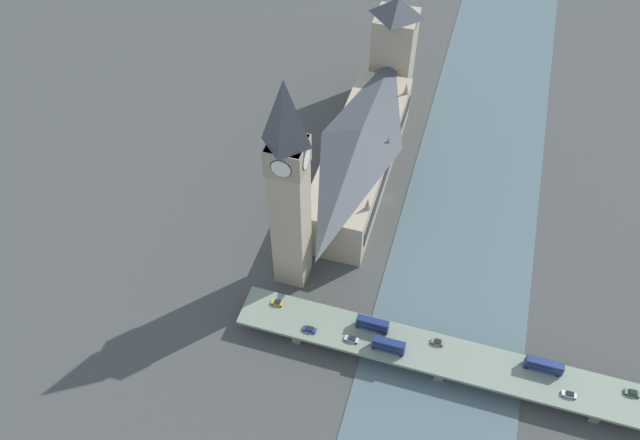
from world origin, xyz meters
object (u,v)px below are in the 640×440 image
Objects in this scene: car_southbound_tail at (310,329)px; car_northbound_lead at (569,394)px; double_decker_bus_mid at (372,324)px; car_northbound_tail at (277,303)px; parliament_hall at (361,154)px; car_southbound_mid at (632,393)px; car_southbound_lead at (352,339)px; victoria_tower at (394,49)px; clock_tower at (289,187)px; double_decker_bus_lead at (544,365)px; double_decker_bus_rear at (389,345)px; car_northbound_mid at (438,342)px; road_bridge at (443,357)px.

car_northbound_lead is at bearing -179.39° from car_southbound_tail.
double_decker_bus_mid is 32.38m from car_northbound_tail.
parliament_hall reaches higher than double_decker_bus_mid.
car_southbound_mid is at bearing -161.93° from car_northbound_lead.
double_decker_bus_mid is 8.19m from car_southbound_lead.
car_southbound_tail is (98.79, 6.75, 0.03)m from car_southbound_mid.
victoria_tower is (0.06, -56.72, 11.40)m from parliament_hall.
double_decker_bus_lead is at bearing 168.95° from clock_tower.
car_northbound_lead is 80.74m from car_southbound_tail.
parliament_hall is at bearing -69.57° from double_decker_bus_rear.
car_southbound_mid is at bearing 128.64° from victoria_tower.
double_decker_bus_lead is 2.93× the size of car_northbound_tail.
car_northbound_lead is at bearing 171.24° from car_northbound_mid.
parliament_hall is at bearing -58.45° from car_northbound_mid.
car_southbound_mid is at bearing -176.72° from road_bridge.
road_bridge is at bearing 109.35° from victoria_tower.
victoria_tower is 129.17m from car_northbound_tail.
victoria_tower is at bearing -88.68° from car_southbound_tail.
car_southbound_mid is 99.02m from car_southbound_tail.
car_southbound_lead is at bearing 97.22° from victoria_tower.
double_decker_bus_mid is at bearing -161.23° from car_southbound_tail.
double_decker_bus_mid is (-32.60, 17.68, -35.65)m from clock_tower.
double_decker_bus_lead is at bearing 137.14° from parliament_hall.
victoria_tower is 13.44× the size of car_northbound_mid.
parliament_hall is 22.47× the size of car_northbound_tail.
clock_tower is 51.44m from double_decker_bus_mid.
double_decker_bus_lead is 32.42m from car_northbound_mid.
double_decker_bus_mid reaches higher than car_northbound_tail.
double_decker_bus_rear is 2.65× the size of car_northbound_mid.
clock_tower reaches higher than car_northbound_mid.
parliament_hall is 87.34m from road_bridge.
parliament_hall is at bearing -42.86° from double_decker_bus_lead.
clock_tower is 41.48m from car_northbound_tail.
double_decker_bus_lead is (-29.74, -3.79, 3.75)m from road_bridge.
clock_tower is 46.69m from car_southbound_tail.
double_decker_bus_lead is at bearing -179.53° from car_northbound_tail.
clock_tower is at bearing 78.82° from parliament_hall.
road_bridge is 17.84m from double_decker_bus_rear.
car_northbound_lead is at bearing 176.49° from car_northbound_tail.
car_northbound_tail is 112.08m from car_southbound_mid.
double_decker_bus_lead is 26.33m from car_southbound_mid.
car_northbound_mid is at bearing 108.80° from victoria_tower.
car_southbound_tail reaches higher than road_bridge.
car_northbound_tail is 0.90× the size of car_southbound_tail.
parliament_hall is at bearing -34.78° from car_southbound_mid.
parliament_hall is 8.47× the size of double_decker_bus_rear.
victoria_tower is at bearing -94.57° from car_northbound_tail.
car_southbound_lead is at bearing 49.44° from double_decker_bus_mid.
car_southbound_mid is (-18.05, -5.89, -0.00)m from car_northbound_lead.
car_southbound_lead is 85.16m from car_southbound_mid.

